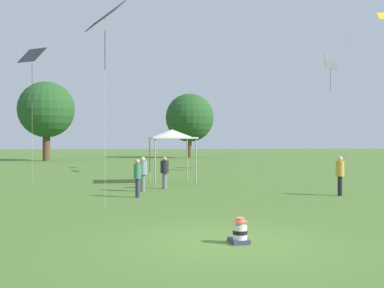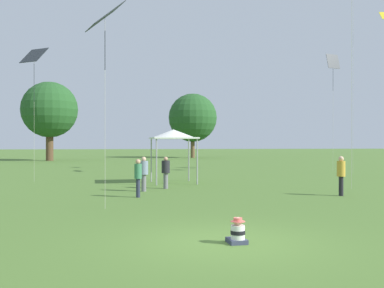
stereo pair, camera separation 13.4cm
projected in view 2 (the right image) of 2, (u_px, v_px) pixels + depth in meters
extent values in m
plane|color=#4C702D|center=(223.00, 242.00, 9.92)|extent=(300.00, 300.00, 0.00)
cube|color=#383D56|center=(237.00, 241.00, 9.84)|extent=(0.42, 0.51, 0.10)
cylinder|color=white|center=(238.00, 232.00, 9.76)|extent=(0.33, 0.33, 0.31)
cylinder|color=black|center=(238.00, 232.00, 9.76)|extent=(0.34, 0.34, 0.09)
sphere|color=#DBAD89|center=(238.00, 222.00, 9.76)|extent=(0.19, 0.19, 0.19)
cylinder|color=#E0665B|center=(238.00, 221.00, 9.76)|extent=(0.32, 0.32, 0.01)
cylinder|color=#E0665B|center=(238.00, 220.00, 9.76)|extent=(0.19, 0.19, 0.08)
cylinder|color=#282D42|center=(138.00, 188.00, 18.08)|extent=(0.22, 0.22, 0.76)
cylinder|color=#387A51|center=(138.00, 171.00, 18.08)|extent=(0.40, 0.40, 0.60)
sphere|color=tan|center=(138.00, 162.00, 18.08)|extent=(0.20, 0.20, 0.20)
cylinder|color=slate|center=(144.00, 183.00, 20.30)|extent=(0.30, 0.30, 0.77)
cylinder|color=gray|center=(144.00, 168.00, 20.30)|extent=(0.54, 0.54, 0.61)
sphere|color=#DBAD89|center=(144.00, 159.00, 20.30)|extent=(0.21, 0.21, 0.21)
cylinder|color=black|center=(341.00, 186.00, 18.60)|extent=(0.27, 0.27, 0.81)
cylinder|color=gold|center=(341.00, 169.00, 18.60)|extent=(0.48, 0.48, 0.64)
sphere|color=#DBAD89|center=(341.00, 159.00, 18.60)|extent=(0.22, 0.22, 0.22)
cylinder|color=slate|center=(166.00, 181.00, 21.53)|extent=(0.30, 0.30, 0.75)
cylinder|color=#232328|center=(166.00, 167.00, 21.53)|extent=(0.55, 0.55, 0.60)
sphere|color=tan|center=(166.00, 159.00, 21.53)|extent=(0.20, 0.20, 0.20)
cube|color=white|center=(173.00, 138.00, 24.51)|extent=(2.58, 2.58, 0.08)
cone|color=white|center=(173.00, 133.00, 24.51)|extent=(2.46, 2.46, 0.43)
cylinder|color=#99999E|center=(151.00, 160.00, 25.34)|extent=(0.07, 0.07, 2.42)
cylinder|color=#99999E|center=(189.00, 160.00, 25.81)|extent=(0.07, 0.07, 2.42)
cylinder|color=#99999E|center=(156.00, 162.00, 23.22)|extent=(0.07, 0.07, 2.42)
cylinder|color=#99999E|center=(197.00, 162.00, 23.69)|extent=(0.07, 0.07, 2.42)
cube|color=#1E2328|center=(105.00, 17.00, 14.87)|extent=(1.40, 1.58, 0.87)
cylinder|color=#1E2328|center=(105.00, 50.00, 14.88)|extent=(0.02, 0.02, 1.30)
cylinder|color=#BCB7A8|center=(105.00, 113.00, 14.88)|extent=(0.01, 0.01, 6.39)
cube|color=#1E2328|center=(333.00, 61.00, 35.47)|extent=(1.23, 0.66, 1.17)
cylinder|color=#1E2328|center=(333.00, 79.00, 35.47)|extent=(0.02, 0.02, 1.90)
cylinder|color=#BCB7A8|center=(333.00, 116.00, 35.48)|extent=(0.01, 0.01, 8.65)
cube|color=#1E2328|center=(34.00, 55.00, 25.22)|extent=(1.62, 1.52, 0.93)
cylinder|color=#1E2328|center=(34.00, 83.00, 25.23)|extent=(0.02, 0.02, 2.15)
cylinder|color=#BCB7A8|center=(34.00, 119.00, 25.23)|extent=(0.01, 0.01, 7.13)
cylinder|color=#BCB7A8|center=(353.00, 59.00, 32.15)|extent=(0.01, 0.01, 16.47)
cylinder|color=brown|center=(50.00, 143.00, 55.27)|extent=(0.90, 0.90, 4.42)
sphere|color=#235123|center=(50.00, 110.00, 55.26)|extent=(6.87, 6.87, 6.87)
cylinder|color=brown|center=(193.00, 144.00, 66.23)|extent=(0.59, 0.59, 3.96)
sphere|color=#235123|center=(193.00, 118.00, 66.22)|extent=(7.13, 7.13, 7.13)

